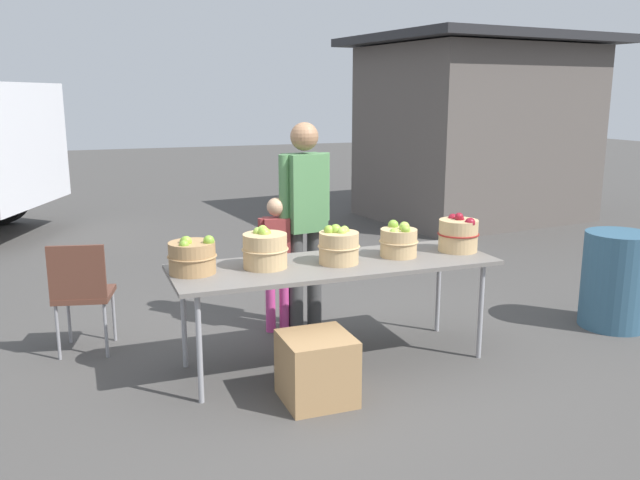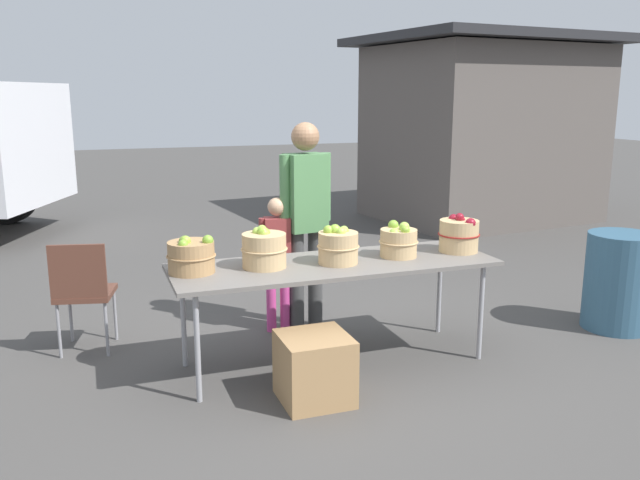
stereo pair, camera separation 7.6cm
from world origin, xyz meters
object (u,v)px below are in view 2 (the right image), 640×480
object	(u,v)px
apple_basket_green_1	(264,249)
apple_basket_green_3	(399,241)
apple_basket_red_0	(459,235)
folding_chair	(83,287)
apple_basket_green_2	(338,246)
market_table	(334,268)
child_customer	(277,254)
trash_barrel	(619,281)
vendor_adult	(306,210)
produce_crate	(314,368)
apple_basket_green_0	(191,256)

from	to	relation	value
apple_basket_green_1	apple_basket_green_3	bearing A→B (deg)	-2.22
apple_basket_red_0	folding_chair	distance (m)	2.83
apple_basket_green_1	apple_basket_green_2	size ratio (longest dim) A/B	1.08
market_table	apple_basket_green_1	bearing A→B (deg)	174.73
apple_basket_green_3	child_customer	bearing A→B (deg)	132.62
apple_basket_red_0	trash_barrel	bearing A→B (deg)	-4.57
apple_basket_green_1	folding_chair	size ratio (longest dim) A/B	0.37
vendor_adult	produce_crate	xyz separation A→B (m)	(-0.38, -1.30, -0.78)
apple_basket_green_2	produce_crate	bearing A→B (deg)	-125.07
apple_basket_green_1	child_customer	world-z (taller)	child_customer
apple_basket_green_1	apple_basket_red_0	world-z (taller)	apple_basket_red_0
vendor_adult	produce_crate	world-z (taller)	vendor_adult
folding_chair	produce_crate	xyz separation A→B (m)	(1.35, -1.34, -0.29)
apple_basket_green_3	vendor_adult	distance (m)	0.90
apple_basket_green_0	trash_barrel	world-z (taller)	apple_basket_green_0
vendor_adult	trash_barrel	distance (m)	2.65
vendor_adult	child_customer	world-z (taller)	vendor_adult
apple_basket_red_0	trash_barrel	size ratio (longest dim) A/B	0.39
apple_basket_green_0	apple_basket_green_1	size ratio (longest dim) A/B	1.02
apple_basket_green_2	produce_crate	size ratio (longest dim) A/B	0.69
apple_basket_green_3	apple_basket_green_0	bearing A→B (deg)	177.51
apple_basket_green_2	apple_basket_red_0	bearing A→B (deg)	1.69
apple_basket_green_1	child_customer	distance (m)	0.81
apple_basket_green_3	trash_barrel	size ratio (longest dim) A/B	0.36
apple_basket_green_1	folding_chair	xyz separation A→B (m)	(-1.19, 0.77, -0.37)
trash_barrel	produce_crate	size ratio (longest dim) A/B	1.86
apple_basket_green_1	apple_basket_green_3	xyz separation A→B (m)	(1.00, -0.04, -0.01)
apple_basket_green_0	apple_basket_green_2	distance (m)	1.01
trash_barrel	produce_crate	world-z (taller)	trash_barrel
apple_basket_green_2	apple_basket_red_0	xyz separation A→B (m)	(0.98, 0.03, 0.01)
apple_basket_green_3	apple_basket_green_1	bearing A→B (deg)	177.78
trash_barrel	apple_basket_red_0	bearing A→B (deg)	175.43
apple_basket_green_0	apple_basket_red_0	size ratio (longest dim) A/B	1.05
apple_basket_green_1	apple_basket_red_0	distance (m)	1.50
apple_basket_green_1	apple_basket_red_0	bearing A→B (deg)	-1.61
child_customer	trash_barrel	world-z (taller)	child_customer
apple_basket_green_3	produce_crate	xyz separation A→B (m)	(-0.84, -0.53, -0.65)
child_customer	folding_chair	bearing A→B (deg)	6.77
apple_basket_green_0	vendor_adult	bearing A→B (deg)	33.97
market_table	apple_basket_green_0	size ratio (longest dim) A/B	7.01
apple_basket_red_0	child_customer	size ratio (longest dim) A/B	0.28
folding_chair	vendor_adult	bearing A→B (deg)	-168.20
market_table	produce_crate	xyz separation A→B (m)	(-0.33, -0.53, -0.49)
apple_basket_red_0	vendor_adult	size ratio (longest dim) A/B	0.18
apple_basket_green_2	apple_basket_green_0	bearing A→B (deg)	174.48
market_table	apple_basket_green_1	size ratio (longest dim) A/B	7.16
trash_barrel	market_table	bearing A→B (deg)	177.37
apple_basket_green_2	apple_basket_green_3	world-z (taller)	apple_basket_green_2
apple_basket_green_2	produce_crate	distance (m)	0.90
market_table	folding_chair	size ratio (longest dim) A/B	2.67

